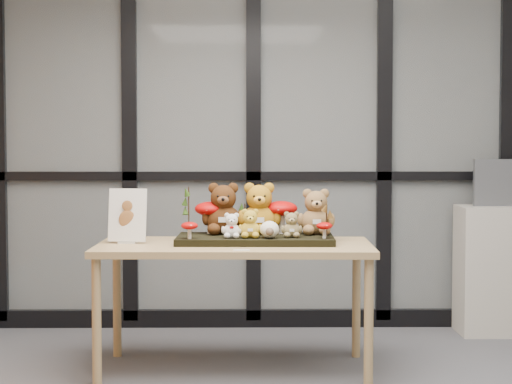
{
  "coord_description": "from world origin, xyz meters",
  "views": [
    {
      "loc": [
        -0.51,
        -3.9,
        1.31
      ],
      "look_at": [
        -0.45,
        1.22,
        1.01
      ],
      "focal_mm": 65.0,
      "sensor_mm": 36.0,
      "label": 1
    }
  ],
  "objects_px": {
    "bear_tan_back": "(316,209)",
    "plush_cream_hedgehog": "(269,229)",
    "display_table": "(235,256)",
    "sign_holder": "(127,218)",
    "bear_beige_small": "(292,223)",
    "mushroom_back_left": "(211,216)",
    "diorama_tray": "(255,239)",
    "cabinet": "(506,270)",
    "monitor": "(507,183)",
    "bear_small_yellow": "(250,222)",
    "mushroom_front_right": "(324,229)",
    "bear_pooh_yellow": "(259,206)",
    "mushroom_front_left": "(189,229)",
    "bear_brown_medium": "(223,206)",
    "mushroom_back_right": "(281,216)",
    "bear_white_bow": "(232,224)"
  },
  "relations": [
    {
      "from": "diorama_tray",
      "to": "mushroom_back_left",
      "type": "xyz_separation_m",
      "value": [
        -0.26,
        0.14,
        0.12
      ]
    },
    {
      "from": "display_table",
      "to": "bear_small_yellow",
      "type": "distance_m",
      "value": 0.22
    },
    {
      "from": "mushroom_front_right",
      "to": "bear_brown_medium",
      "type": "bearing_deg",
      "value": 156.69
    },
    {
      "from": "bear_tan_back",
      "to": "bear_beige_small",
      "type": "bearing_deg",
      "value": -130.22
    },
    {
      "from": "bear_pooh_yellow",
      "to": "display_table",
      "type": "bearing_deg",
      "value": -133.14
    },
    {
      "from": "mushroom_front_left",
      "to": "sign_holder",
      "type": "xyz_separation_m",
      "value": [
        -0.36,
        0.12,
        0.05
      ]
    },
    {
      "from": "bear_tan_back",
      "to": "plush_cream_hedgehog",
      "type": "bearing_deg",
      "value": -140.75
    },
    {
      "from": "bear_brown_medium",
      "to": "mushroom_back_right",
      "type": "height_order",
      "value": "bear_brown_medium"
    },
    {
      "from": "bear_tan_back",
      "to": "plush_cream_hedgehog",
      "type": "relative_size",
      "value": 2.71
    },
    {
      "from": "bear_tan_back",
      "to": "bear_small_yellow",
      "type": "relative_size",
      "value": 1.62
    },
    {
      "from": "diorama_tray",
      "to": "plush_cream_hedgehog",
      "type": "relative_size",
      "value": 8.31
    },
    {
      "from": "mushroom_front_left",
      "to": "plush_cream_hedgehog",
      "type": "bearing_deg",
      "value": 2.67
    },
    {
      "from": "mushroom_front_right",
      "to": "bear_small_yellow",
      "type": "bearing_deg",
      "value": 176.09
    },
    {
      "from": "bear_tan_back",
      "to": "mushroom_front_left",
      "type": "distance_m",
      "value": 0.76
    },
    {
      "from": "mushroom_front_right",
      "to": "bear_pooh_yellow",
      "type": "bearing_deg",
      "value": 148.43
    },
    {
      "from": "bear_small_yellow",
      "to": "sign_holder",
      "type": "distance_m",
      "value": 0.69
    },
    {
      "from": "cabinet",
      "to": "monitor",
      "type": "height_order",
      "value": "monitor"
    },
    {
      "from": "mushroom_front_left",
      "to": "monitor",
      "type": "distance_m",
      "value": 2.34
    },
    {
      "from": "display_table",
      "to": "monitor",
      "type": "relative_size",
      "value": 3.5
    },
    {
      "from": "mushroom_back_left",
      "to": "bear_pooh_yellow",
      "type": "bearing_deg",
      "value": -10.1
    },
    {
      "from": "bear_brown_medium",
      "to": "mushroom_front_left",
      "type": "relative_size",
      "value": 3.16
    },
    {
      "from": "sign_holder",
      "to": "cabinet",
      "type": "bearing_deg",
      "value": 29.57
    },
    {
      "from": "bear_beige_small",
      "to": "mushroom_back_left",
      "type": "bearing_deg",
      "value": 155.84
    },
    {
      "from": "bear_pooh_yellow",
      "to": "mushroom_front_right",
      "type": "height_order",
      "value": "bear_pooh_yellow"
    },
    {
      "from": "bear_white_bow",
      "to": "plush_cream_hedgehog",
      "type": "distance_m",
      "value": 0.21
    },
    {
      "from": "bear_small_yellow",
      "to": "mushroom_back_left",
      "type": "height_order",
      "value": "mushroom_back_left"
    },
    {
      "from": "bear_small_yellow",
      "to": "mushroom_back_right",
      "type": "xyz_separation_m",
      "value": [
        0.18,
        0.23,
        0.02
      ]
    },
    {
      "from": "bear_brown_medium",
      "to": "cabinet",
      "type": "distance_m",
      "value": 2.11
    },
    {
      "from": "bear_beige_small",
      "to": "monitor",
      "type": "xyz_separation_m",
      "value": [
        1.49,
        1.03,
        0.18
      ]
    },
    {
      "from": "cabinet",
      "to": "diorama_tray",
      "type": "bearing_deg",
      "value": -151.3
    },
    {
      "from": "bear_beige_small",
      "to": "mushroom_front_right",
      "type": "distance_m",
      "value": 0.19
    },
    {
      "from": "diorama_tray",
      "to": "monitor",
      "type": "bearing_deg",
      "value": 30.51
    },
    {
      "from": "bear_tan_back",
      "to": "mushroom_front_right",
      "type": "relative_size",
      "value": 2.91
    },
    {
      "from": "display_table",
      "to": "sign_holder",
      "type": "height_order",
      "value": "sign_holder"
    },
    {
      "from": "bear_brown_medium",
      "to": "diorama_tray",
      "type": "bearing_deg",
      "value": -30.31
    },
    {
      "from": "plush_cream_hedgehog",
      "to": "mushroom_back_left",
      "type": "distance_m",
      "value": 0.43
    },
    {
      "from": "mushroom_front_right",
      "to": "monitor",
      "type": "relative_size",
      "value": 0.22
    },
    {
      "from": "display_table",
      "to": "sign_holder",
      "type": "xyz_separation_m",
      "value": [
        -0.6,
        0.03,
        0.21
      ]
    },
    {
      "from": "bear_white_bow",
      "to": "diorama_tray",
      "type": "bearing_deg",
      "value": 40.32
    },
    {
      "from": "sign_holder",
      "to": "bear_small_yellow",
      "type": "bearing_deg",
      "value": 1.51
    },
    {
      "from": "diorama_tray",
      "to": "bear_tan_back",
      "type": "height_order",
      "value": "bear_tan_back"
    },
    {
      "from": "mushroom_back_left",
      "to": "mushroom_front_right",
      "type": "relative_size",
      "value": 2.07
    },
    {
      "from": "bear_small_yellow",
      "to": "sign_holder",
      "type": "xyz_separation_m",
      "value": [
        -0.69,
        0.08,
        0.02
      ]
    },
    {
      "from": "bear_pooh_yellow",
      "to": "monitor",
      "type": "bearing_deg",
      "value": 28.51
    },
    {
      "from": "bear_tan_back",
      "to": "mushroom_front_right",
      "type": "height_order",
      "value": "bear_tan_back"
    },
    {
      "from": "bear_pooh_yellow",
      "to": "mushroom_back_right",
      "type": "distance_m",
      "value": 0.14
    },
    {
      "from": "mushroom_front_right",
      "to": "cabinet",
      "type": "relative_size",
      "value": 0.12
    },
    {
      "from": "plush_cream_hedgehog",
      "to": "bear_tan_back",
      "type": "bearing_deg",
      "value": 39.25
    },
    {
      "from": "bear_small_yellow",
      "to": "diorama_tray",
      "type": "bearing_deg",
      "value": 75.75
    },
    {
      "from": "bear_brown_medium",
      "to": "monitor",
      "type": "distance_m",
      "value": 2.06
    }
  ]
}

